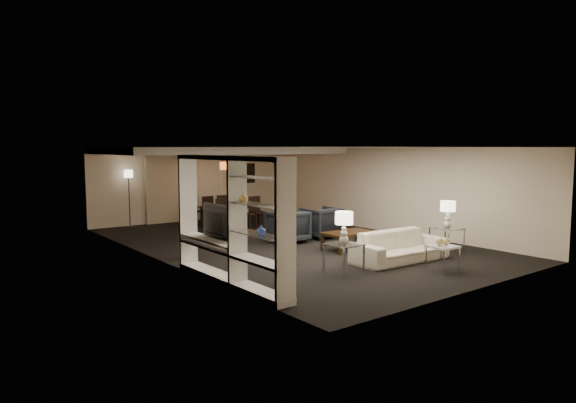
% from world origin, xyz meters
% --- Properties ---
extents(floor, '(11.00, 11.00, 0.00)m').
position_xyz_m(floor, '(0.00, 0.00, 0.00)').
color(floor, black).
rests_on(floor, ground).
extents(ceiling, '(7.00, 11.00, 0.02)m').
position_xyz_m(ceiling, '(0.00, 0.00, 2.50)').
color(ceiling, silver).
rests_on(ceiling, ground).
extents(wall_back, '(7.00, 0.02, 2.50)m').
position_xyz_m(wall_back, '(0.00, 5.50, 1.25)').
color(wall_back, beige).
rests_on(wall_back, ground).
extents(wall_front, '(7.00, 0.02, 2.50)m').
position_xyz_m(wall_front, '(0.00, -5.50, 1.25)').
color(wall_front, beige).
rests_on(wall_front, ground).
extents(wall_left, '(0.02, 11.00, 2.50)m').
position_xyz_m(wall_left, '(-3.50, 0.00, 1.25)').
color(wall_left, beige).
rests_on(wall_left, ground).
extents(wall_right, '(0.02, 11.00, 2.50)m').
position_xyz_m(wall_right, '(3.50, 0.00, 1.25)').
color(wall_right, beige).
rests_on(wall_right, ground).
extents(ceiling_soffit, '(7.00, 4.00, 0.20)m').
position_xyz_m(ceiling_soffit, '(0.00, 3.50, 2.40)').
color(ceiling_soffit, silver).
rests_on(ceiling_soffit, ceiling).
extents(curtains, '(1.50, 0.12, 2.40)m').
position_xyz_m(curtains, '(-0.90, 5.42, 1.20)').
color(curtains, beige).
rests_on(curtains, wall_back).
extents(door, '(0.90, 0.05, 2.10)m').
position_xyz_m(door, '(0.70, 5.47, 1.05)').
color(door, silver).
rests_on(door, wall_back).
extents(painting, '(0.95, 0.04, 0.65)m').
position_xyz_m(painting, '(2.10, 5.46, 1.55)').
color(painting, '#142D38').
rests_on(painting, wall_back).
extents(media_unit, '(0.38, 3.40, 2.35)m').
position_xyz_m(media_unit, '(-3.31, -2.60, 1.18)').
color(media_unit, white).
rests_on(media_unit, wall_left).
extents(pendant_light, '(0.52, 0.52, 0.24)m').
position_xyz_m(pendant_light, '(0.30, 3.50, 1.92)').
color(pendant_light, '#D8591E').
rests_on(pendant_light, ceiling_soffit).
extents(sofa, '(2.31, 0.99, 0.66)m').
position_xyz_m(sofa, '(0.66, -3.19, 0.33)').
color(sofa, beige).
rests_on(sofa, floor).
extents(coffee_table, '(1.26, 0.75, 0.45)m').
position_xyz_m(coffee_table, '(0.66, -1.59, 0.22)').
color(coffee_table, black).
rests_on(coffee_table, floor).
extents(armchair_left, '(0.93, 0.96, 0.85)m').
position_xyz_m(armchair_left, '(0.06, 0.11, 0.42)').
color(armchair_left, black).
rests_on(armchair_left, floor).
extents(armchair_right, '(0.92, 0.95, 0.85)m').
position_xyz_m(armchair_right, '(1.26, 0.11, 0.42)').
color(armchair_right, black).
rests_on(armchair_right, floor).
extents(side_table_left, '(0.66, 0.66, 0.58)m').
position_xyz_m(side_table_left, '(-1.04, -3.19, 0.29)').
color(side_table_left, white).
rests_on(side_table_left, floor).
extents(side_table_right, '(0.67, 0.67, 0.58)m').
position_xyz_m(side_table_right, '(2.36, -3.19, 0.29)').
color(side_table_right, white).
rests_on(side_table_right, floor).
extents(table_lamp_left, '(0.39, 0.39, 0.65)m').
position_xyz_m(table_lamp_left, '(-1.04, -3.19, 0.91)').
color(table_lamp_left, beige).
rests_on(table_lamp_left, side_table_left).
extents(table_lamp_right, '(0.38, 0.38, 0.65)m').
position_xyz_m(table_lamp_right, '(2.36, -3.19, 0.91)').
color(table_lamp_right, beige).
rests_on(table_lamp_right, side_table_right).
extents(marble_table, '(0.55, 0.55, 0.52)m').
position_xyz_m(marble_table, '(0.66, -4.29, 0.26)').
color(marble_table, white).
rests_on(marble_table, floor).
extents(gold_gourd_a, '(0.17, 0.17, 0.17)m').
position_xyz_m(gold_gourd_a, '(0.56, -4.29, 0.60)').
color(gold_gourd_a, tan).
rests_on(gold_gourd_a, marble_table).
extents(gold_gourd_b, '(0.15, 0.15, 0.15)m').
position_xyz_m(gold_gourd_b, '(0.76, -4.29, 0.59)').
color(gold_gourd_b, '#E5B479').
rests_on(gold_gourd_b, marble_table).
extents(television, '(1.14, 0.15, 0.66)m').
position_xyz_m(television, '(-3.28, -1.94, 1.08)').
color(television, black).
rests_on(television, media_unit).
extents(vase_blue, '(0.15, 0.15, 0.16)m').
position_xyz_m(vase_blue, '(-3.31, -3.60, 1.14)').
color(vase_blue, '#2749AB').
rests_on(vase_blue, media_unit).
extents(vase_amber, '(0.15, 0.15, 0.16)m').
position_xyz_m(vase_amber, '(-3.31, -3.06, 1.64)').
color(vase_amber, gold).
rests_on(vase_amber, media_unit).
extents(floor_speaker, '(0.16, 0.16, 1.13)m').
position_xyz_m(floor_speaker, '(-2.98, -0.11, 0.57)').
color(floor_speaker, black).
rests_on(floor_speaker, floor).
extents(dining_table, '(1.89, 1.14, 0.64)m').
position_xyz_m(dining_table, '(0.41, 3.55, 0.32)').
color(dining_table, black).
rests_on(dining_table, floor).
extents(chair_nl, '(0.45, 0.45, 0.95)m').
position_xyz_m(chair_nl, '(-0.19, 2.90, 0.47)').
color(chair_nl, black).
rests_on(chair_nl, floor).
extents(chair_nm, '(0.48, 0.48, 0.95)m').
position_xyz_m(chair_nm, '(0.41, 2.90, 0.47)').
color(chair_nm, black).
rests_on(chair_nm, floor).
extents(chair_nr, '(0.44, 0.44, 0.95)m').
position_xyz_m(chair_nr, '(1.01, 2.90, 0.47)').
color(chair_nr, black).
rests_on(chair_nr, floor).
extents(chair_fl, '(0.49, 0.49, 0.95)m').
position_xyz_m(chair_fl, '(-0.19, 4.20, 0.47)').
color(chair_fl, black).
rests_on(chair_fl, floor).
extents(chair_fm, '(0.48, 0.48, 0.95)m').
position_xyz_m(chair_fm, '(0.41, 4.20, 0.47)').
color(chair_fm, black).
rests_on(chair_fm, floor).
extents(chair_fr, '(0.44, 0.44, 0.95)m').
position_xyz_m(chair_fr, '(1.01, 4.20, 0.47)').
color(chair_fr, black).
rests_on(chair_fr, floor).
extents(floor_lamp, '(0.27, 0.27, 1.80)m').
position_xyz_m(floor_lamp, '(-2.28, 5.20, 0.90)').
color(floor_lamp, black).
rests_on(floor_lamp, floor).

